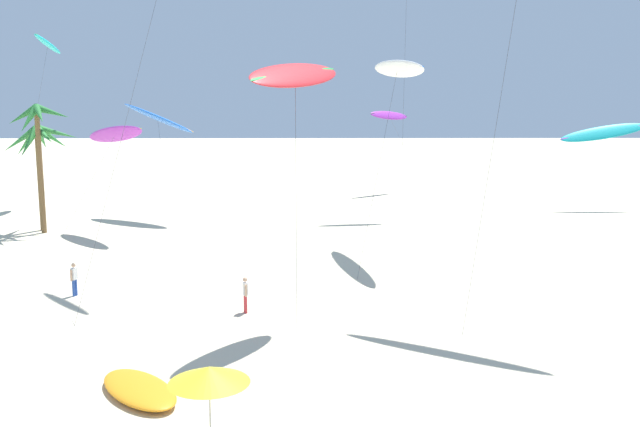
{
  "coord_description": "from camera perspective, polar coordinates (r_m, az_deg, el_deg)",
  "views": [
    {
      "loc": [
        0.02,
        -8.55,
        9.75
      ],
      "look_at": [
        0.27,
        17.72,
        5.34
      ],
      "focal_mm": 40.27,
      "sensor_mm": 36.0,
      "label": 1
    }
  ],
  "objects": [
    {
      "name": "palm_tree_4",
      "position": [
        53.64,
        -21.45,
        6.5
      ],
      "size": [
        4.4,
        4.24,
        9.06
      ],
      "color": "brown",
      "rests_on": "ground"
    },
    {
      "name": "palm_tree_3",
      "position": [
        54.82,
        -21.42,
        5.08
      ],
      "size": [
        5.21,
        4.73,
        7.6
      ],
      "color": "brown",
      "rests_on": "ground"
    },
    {
      "name": "flying_kite_6",
      "position": [
        57.53,
        -12.79,
        7.43
      ],
      "size": [
        7.08,
        12.61,
        9.37
      ],
      "color": "blue",
      "rests_on": "ground"
    },
    {
      "name": "flying_kite_3",
      "position": [
        29.26,
        -1.97,
        10.95
      ],
      "size": [
        4.49,
        5.61,
        11.31
      ],
      "color": "red",
      "rests_on": "ground"
    },
    {
      "name": "flying_kite_1",
      "position": [
        65.88,
        -20.83,
        12.47
      ],
      "size": [
        1.42,
        11.91,
        14.89
      ],
      "color": "#19B2B7",
      "rests_on": "ground"
    },
    {
      "name": "flying_kite_9",
      "position": [
        51.2,
        -16.0,
        6.08
      ],
      "size": [
        5.87,
        6.52,
        8.05
      ],
      "color": "purple",
      "rests_on": "ground"
    },
    {
      "name": "beach_umbrella",
      "position": [
        19.77,
        -8.81,
        -12.55
      ],
      "size": [
        2.2,
        2.2,
        2.59
      ],
      "color": "beige",
      "rests_on": "ground"
    },
    {
      "name": "person_foreground_walker",
      "position": [
        32.51,
        -5.96,
        -6.33
      ],
      "size": [
        0.27,
        0.5,
        1.64
      ],
      "color": "red",
      "rests_on": "ground"
    },
    {
      "name": "flying_kite_0",
      "position": [
        43.52,
        6.16,
        11.37
      ],
      "size": [
        4.13,
        10.83,
        11.88
      ],
      "color": "white",
      "rests_on": "ground"
    },
    {
      "name": "grounded_kite_3",
      "position": [
        24.84,
        -14.17,
        -13.37
      ],
      "size": [
        3.87,
        4.28,
        0.41
      ],
      "color": "orange",
      "rests_on": "ground"
    },
    {
      "name": "flying_kite_2",
      "position": [
        65.47,
        21.6,
        6.01
      ],
      "size": [
        7.56,
        5.65,
        7.68
      ],
      "color": "#19B2B7",
      "rests_on": "ground"
    },
    {
      "name": "flying_kite_7",
      "position": [
        71.06,
        5.52,
        7.77
      ],
      "size": [
        5.17,
        11.37,
        8.29
      ],
      "color": "purple",
      "rests_on": "ground"
    },
    {
      "name": "person_near_right",
      "position": [
        36.95,
        -18.95,
        -4.87
      ],
      "size": [
        0.29,
        0.48,
        1.64
      ],
      "color": "#284CA3",
      "rests_on": "ground"
    }
  ]
}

